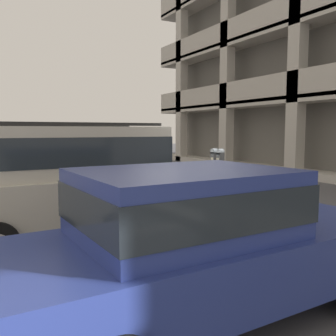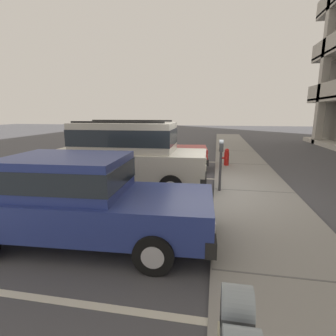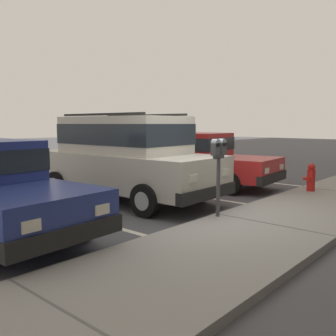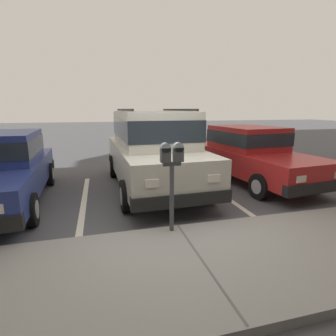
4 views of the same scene
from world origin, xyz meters
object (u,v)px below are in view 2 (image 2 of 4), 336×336
(silver_suv, at_px, (127,152))
(fire_hydrant, at_px, (226,157))
(parking_meter_near, at_px, (221,153))
(dark_hatchback, at_px, (79,197))
(red_sedan, at_px, (150,149))

(silver_suv, relative_size, fire_hydrant, 6.91)
(parking_meter_near, bearing_deg, dark_hatchback, -37.82)
(red_sedan, xyz_separation_m, dark_hatchback, (6.28, 0.35, 0.00))
(silver_suv, relative_size, red_sedan, 1.05)
(silver_suv, distance_m, red_sedan, 2.86)
(silver_suv, height_order, parking_meter_near, silver_suv)
(silver_suv, bearing_deg, red_sedan, 178.65)
(silver_suv, relative_size, parking_meter_near, 3.41)
(silver_suv, xyz_separation_m, dark_hatchback, (3.43, 0.33, -0.27))
(parking_meter_near, bearing_deg, fire_hydrant, 175.44)
(parking_meter_near, relative_size, fire_hydrant, 2.03)
(red_sedan, xyz_separation_m, fire_hydrant, (-0.61, 3.11, -0.36))
(silver_suv, distance_m, dark_hatchback, 3.46)
(silver_suv, bearing_deg, fire_hydrant, 136.46)
(dark_hatchback, height_order, fire_hydrant, dark_hatchback)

